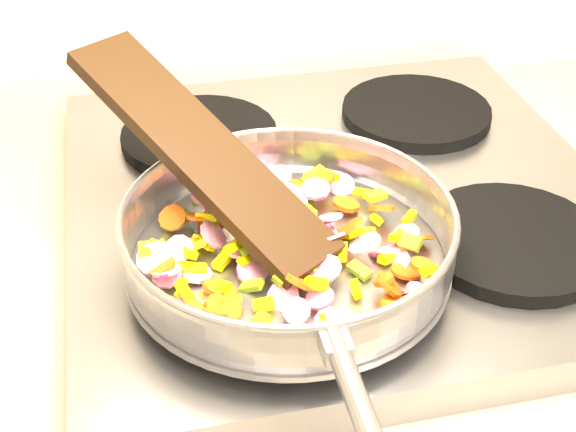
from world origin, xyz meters
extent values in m
cube|color=#939399|center=(-0.70, 1.67, 0.92)|extent=(0.60, 0.60, 0.04)
cylinder|color=black|center=(-0.84, 1.52, 0.95)|extent=(0.19, 0.19, 0.02)
cylinder|color=black|center=(-0.56, 1.52, 0.95)|extent=(0.19, 0.19, 0.02)
cylinder|color=black|center=(-0.84, 1.81, 0.95)|extent=(0.19, 0.19, 0.02)
cylinder|color=black|center=(-0.56, 1.81, 0.95)|extent=(0.19, 0.19, 0.02)
cylinder|color=#9E9EA5|center=(-0.79, 1.53, 0.96)|extent=(0.31, 0.31, 0.01)
torus|color=#9E9EA5|center=(-0.79, 1.53, 0.99)|extent=(0.36, 0.36, 0.05)
torus|color=#9E9EA5|center=(-0.79, 1.53, 1.01)|extent=(0.31, 0.31, 0.01)
cylinder|color=#9E9EA5|center=(-0.79, 1.28, 1.01)|extent=(0.02, 0.19, 0.02)
cube|color=#9E9EA5|center=(-0.79, 1.37, 1.00)|extent=(0.02, 0.03, 0.02)
cylinder|color=#D5500F|center=(-0.88, 1.44, 0.97)|extent=(0.02, 0.03, 0.02)
cylinder|color=#D5500F|center=(-0.73, 1.55, 0.97)|extent=(0.03, 0.03, 0.02)
cylinder|color=#E0156C|center=(-0.75, 1.52, 0.98)|extent=(0.03, 0.03, 0.03)
cylinder|color=#E0156C|center=(-0.88, 1.52, 0.97)|extent=(0.04, 0.04, 0.02)
cube|color=#7EAF16|center=(-0.68, 1.52, 0.97)|extent=(0.02, 0.02, 0.01)
cylinder|color=#D5500F|center=(-0.79, 1.54, 0.98)|extent=(0.04, 0.04, 0.02)
cylinder|color=#D5500F|center=(-0.73, 1.62, 0.98)|extent=(0.04, 0.04, 0.02)
cube|color=#7EAF16|center=(-0.90, 1.52, 0.97)|extent=(0.02, 0.01, 0.02)
cylinder|color=#E0156C|center=(-0.89, 1.47, 0.97)|extent=(0.05, 0.04, 0.03)
cube|color=#7EAF16|center=(-0.74, 1.64, 0.98)|extent=(0.02, 0.02, 0.02)
cylinder|color=#E0156C|center=(-0.89, 1.54, 0.99)|extent=(0.03, 0.02, 0.02)
cylinder|color=#D5500F|center=(-0.69, 1.48, 0.97)|extent=(0.04, 0.04, 0.01)
cylinder|color=#E0156C|center=(-0.79, 1.66, 0.97)|extent=(0.04, 0.03, 0.02)
cube|color=#FFF205|center=(-0.92, 1.56, 0.97)|extent=(0.02, 0.02, 0.02)
cylinder|color=#E0156C|center=(-0.83, 1.42, 0.96)|extent=(0.04, 0.04, 0.01)
cube|color=#7EAF16|center=(-0.89, 1.46, 0.98)|extent=(0.02, 0.02, 0.02)
cube|color=#FFF205|center=(-0.68, 1.46, 0.99)|extent=(0.02, 0.02, 0.02)
cylinder|color=#E0156C|center=(-0.83, 1.54, 0.97)|extent=(0.05, 0.05, 0.01)
cube|color=#7EAF16|center=(-0.72, 1.43, 0.98)|extent=(0.03, 0.02, 0.01)
cube|color=#FFF205|center=(-0.71, 1.55, 0.97)|extent=(0.03, 0.02, 0.01)
cube|color=#FFF205|center=(-0.80, 1.64, 0.98)|extent=(0.03, 0.02, 0.01)
cylinder|color=#E0156C|center=(-0.84, 1.63, 0.98)|extent=(0.04, 0.03, 0.02)
cube|color=#FFF205|center=(-0.74, 1.46, 0.97)|extent=(0.01, 0.02, 0.01)
cube|color=#FFF205|center=(-0.76, 1.64, 0.97)|extent=(0.02, 0.02, 0.01)
cube|color=#FFF205|center=(-0.66, 1.55, 0.98)|extent=(0.02, 0.02, 0.01)
cube|color=#7EAF16|center=(-0.83, 1.45, 0.97)|extent=(0.02, 0.02, 0.02)
cylinder|color=#D5500F|center=(-0.85, 1.59, 0.97)|extent=(0.04, 0.04, 0.02)
cube|color=#FFF205|center=(-0.89, 1.52, 0.97)|extent=(0.02, 0.03, 0.01)
cube|color=#FFF205|center=(-0.85, 1.53, 0.97)|extent=(0.02, 0.02, 0.01)
cylinder|color=#E0156C|center=(-0.69, 1.50, 0.96)|extent=(0.03, 0.04, 0.03)
cylinder|color=#E0156C|center=(-0.88, 1.48, 0.97)|extent=(0.04, 0.04, 0.02)
cube|color=#FFF205|center=(-0.88, 1.53, 0.98)|extent=(0.02, 0.02, 0.01)
cube|color=#7EAF16|center=(-0.73, 1.49, 0.97)|extent=(0.02, 0.03, 0.01)
cube|color=#FFF205|center=(-0.70, 1.55, 0.98)|extent=(0.02, 0.03, 0.02)
cube|color=#7EAF16|center=(-0.84, 1.56, 0.97)|extent=(0.02, 0.02, 0.01)
cube|color=#FFF205|center=(-0.90, 1.61, 0.97)|extent=(0.02, 0.02, 0.02)
cylinder|color=#D5500F|center=(-0.80, 1.62, 0.98)|extent=(0.03, 0.03, 0.02)
cube|color=#7EAF16|center=(-0.74, 1.42, 0.97)|extent=(0.02, 0.02, 0.01)
cylinder|color=#E0156C|center=(-0.67, 1.53, 0.97)|extent=(0.03, 0.03, 0.02)
cube|color=#FFF205|center=(-0.76, 1.59, 0.97)|extent=(0.02, 0.02, 0.01)
cube|color=#FFF205|center=(-0.79, 1.41, 0.98)|extent=(0.01, 0.03, 0.02)
cube|color=#FFF205|center=(-0.70, 1.50, 0.97)|extent=(0.02, 0.02, 0.01)
cylinder|color=#D5500F|center=(-0.72, 1.46, 0.98)|extent=(0.03, 0.03, 0.01)
cylinder|color=#E0156C|center=(-0.74, 1.61, 0.98)|extent=(0.03, 0.03, 0.01)
cube|color=#FFF205|center=(-0.86, 1.49, 0.97)|extent=(0.02, 0.02, 0.01)
cylinder|color=#D5500F|center=(-0.76, 1.59, 0.97)|extent=(0.04, 0.04, 0.01)
cylinder|color=#D5500F|center=(-0.70, 1.44, 0.96)|extent=(0.03, 0.03, 0.01)
cylinder|color=#D5500F|center=(-0.79, 1.51, 0.97)|extent=(0.03, 0.03, 0.01)
cylinder|color=#E0156C|center=(-0.78, 1.57, 0.98)|extent=(0.04, 0.04, 0.02)
cylinder|color=#D5500F|center=(-0.87, 1.46, 0.97)|extent=(0.03, 0.03, 0.02)
cube|color=#7EAF16|center=(-0.83, 1.49, 0.97)|extent=(0.02, 0.02, 0.02)
cylinder|color=#E0156C|center=(-0.78, 1.41, 0.98)|extent=(0.04, 0.04, 0.01)
cube|color=#FFF205|center=(-0.89, 1.48, 0.97)|extent=(0.02, 0.02, 0.01)
cylinder|color=#D5500F|center=(-0.87, 1.49, 0.98)|extent=(0.02, 0.02, 0.01)
cylinder|color=#D5500F|center=(-0.77, 1.49, 0.97)|extent=(0.03, 0.03, 0.02)
cube|color=#7EAF16|center=(-0.69, 1.59, 0.98)|extent=(0.03, 0.02, 0.01)
cube|color=#7EAF16|center=(-0.79, 1.57, 0.98)|extent=(0.02, 0.01, 0.01)
cylinder|color=#E0156C|center=(-0.91, 1.53, 0.98)|extent=(0.04, 0.04, 0.02)
cube|color=#7EAF16|center=(-0.92, 1.54, 0.99)|extent=(0.01, 0.02, 0.01)
cube|color=#7EAF16|center=(-0.74, 1.64, 0.97)|extent=(0.02, 0.02, 0.02)
cube|color=#FFF205|center=(-0.89, 1.48, 0.98)|extent=(0.02, 0.03, 0.02)
cube|color=#7EAF16|center=(-0.91, 1.55, 0.98)|extent=(0.02, 0.02, 0.01)
cube|color=#7EAF16|center=(-0.75, 1.63, 0.98)|extent=(0.02, 0.03, 0.01)
cube|color=#7EAF16|center=(-0.78, 1.50, 0.98)|extent=(0.02, 0.02, 0.01)
cylinder|color=#D5500F|center=(-0.86, 1.45, 0.98)|extent=(0.03, 0.03, 0.02)
cube|color=#FFF205|center=(-0.68, 1.52, 0.97)|extent=(0.02, 0.02, 0.02)
cube|color=#FFF205|center=(-0.73, 1.55, 0.97)|extent=(0.02, 0.02, 0.02)
cylinder|color=#E0156C|center=(-0.74, 1.56, 0.98)|extent=(0.04, 0.03, 0.02)
cylinder|color=#D5500F|center=(-0.69, 1.57, 0.98)|extent=(0.03, 0.03, 0.02)
cube|color=#FFF205|center=(-0.82, 1.66, 0.97)|extent=(0.02, 0.02, 0.01)
cylinder|color=#D5500F|center=(-0.91, 1.52, 0.98)|extent=(0.04, 0.04, 0.02)
cube|color=#7EAF16|center=(-0.68, 1.50, 0.98)|extent=(0.02, 0.03, 0.02)
cube|color=#FFF205|center=(-0.74, 1.51, 0.97)|extent=(0.01, 0.02, 0.01)
cylinder|color=#D5500F|center=(-0.78, 1.63, 0.97)|extent=(0.03, 0.03, 0.02)
cube|color=#FFF205|center=(-0.77, 1.56, 0.99)|extent=(0.02, 0.02, 0.02)
cylinder|color=#D5500F|center=(-0.77, 1.43, 0.97)|extent=(0.03, 0.03, 0.01)
cylinder|color=#D5500F|center=(-0.72, 1.59, 0.97)|extent=(0.03, 0.03, 0.01)
cylinder|color=#E0156C|center=(-0.91, 1.51, 0.98)|extent=(0.03, 0.03, 0.02)
cylinder|color=#E0156C|center=(-0.80, 1.44, 0.97)|extent=(0.03, 0.03, 0.02)
cylinder|color=#E0156C|center=(-0.70, 1.52, 0.96)|extent=(0.04, 0.04, 0.02)
cylinder|color=#D5500F|center=(-0.78, 1.61, 0.97)|extent=(0.04, 0.04, 0.03)
cube|color=#7EAF16|center=(-0.81, 1.48, 0.98)|extent=(0.02, 0.02, 0.01)
cube|color=#7EAF16|center=(-0.81, 1.51, 0.98)|extent=(0.01, 0.02, 0.01)
cylinder|color=#D5500F|center=(-0.83, 1.66, 0.98)|extent=(0.03, 0.03, 0.02)
cube|color=#FFF205|center=(-0.83, 1.52, 0.97)|extent=(0.03, 0.02, 0.02)
cylinder|color=#E0156C|center=(-0.78, 1.58, 0.97)|extent=(0.04, 0.05, 0.03)
cube|color=#FFF205|center=(-0.80, 1.56, 0.98)|extent=(0.01, 0.02, 0.01)
cube|color=#7EAF16|center=(-0.86, 1.47, 0.98)|extent=(0.03, 0.02, 0.02)
cylinder|color=#E0156C|center=(-0.86, 1.61, 0.98)|extent=(0.03, 0.03, 0.02)
cube|color=#FFF205|center=(-0.84, 1.53, 0.99)|extent=(0.02, 0.03, 0.02)
cylinder|color=#E0156C|center=(-0.69, 1.46, 0.97)|extent=(0.04, 0.03, 0.03)
cylinder|color=#E0156C|center=(-0.78, 1.46, 0.97)|extent=(0.03, 0.03, 0.01)
cube|color=#7EAF16|center=(-0.78, 1.41, 0.98)|extent=(0.02, 0.02, 0.02)
cube|color=#FFF205|center=(-0.90, 1.53, 0.97)|extent=(0.01, 0.02, 0.02)
cylinder|color=#D5500F|center=(-0.72, 1.46, 0.98)|extent=(0.03, 0.04, 0.03)
cube|color=#FFF205|center=(-0.83, 1.46, 0.97)|extent=(0.02, 0.02, 0.02)
cube|color=#7EAF16|center=(-0.86, 1.57, 0.98)|extent=(0.02, 0.02, 0.02)
cylinder|color=#E0156C|center=(-0.87, 1.44, 0.97)|extent=(0.04, 0.05, 0.02)
cylinder|color=#E0156C|center=(-0.82, 1.64, 0.97)|extent=(0.05, 0.05, 0.01)
cube|color=#FFF205|center=(-0.78, 1.46, 0.98)|extent=(0.02, 0.01, 0.02)
cylinder|color=#D5500F|center=(-0.68, 1.46, 0.99)|extent=(0.03, 0.03, 0.01)
cube|color=#FFF205|center=(-0.88, 1.55, 0.98)|extent=(0.02, 0.02, 0.01)
cylinder|color=#D5500F|center=(-0.76, 1.52, 0.98)|extent=(0.02, 0.02, 0.01)
cylinder|color=#E0156C|center=(-0.86, 1.56, 0.98)|extent=(0.03, 0.04, 0.03)
cube|color=#FFF205|center=(-0.82, 1.60, 0.97)|extent=(0.02, 0.01, 0.02)
cylinder|color=#E0156C|center=(-0.72, 1.51, 0.98)|extent=(0.04, 0.04, 0.02)
cube|color=#FFF205|center=(-0.88, 1.52, 0.97)|extent=(0.03, 0.01, 0.02)
cylinder|color=#D5500F|center=(-0.81, 1.64, 0.98)|extent=(0.03, 0.03, 0.02)
cylinder|color=#E0156C|center=(-0.75, 1.42, 0.97)|extent=(0.04, 0.03, 0.01)
cylinder|color=#E0156C|center=(-0.83, 1.51, 0.97)|extent=(0.03, 0.03, 0.02)
cylinder|color=#E0156C|center=(-0.86, 1.44, 0.97)|extent=(0.04, 0.03, 0.03)
cube|color=#FFF205|center=(-0.69, 1.60, 0.97)|extent=(0.02, 0.02, 0.01)
cylinder|color=#E0156C|center=(-0.69, 1.44, 0.98)|extent=(0.03, 0.04, 0.02)
cylinder|color=#E0156C|center=(-0.86, 1.48, 0.97)|extent=(0.03, 0.03, 0.01)
cylinder|color=#E0156C|center=(-0.81, 1.47, 0.97)|extent=(0.03, 0.03, 0.03)
cube|color=#7EAF16|center=(-0.78, 1.54, 0.99)|extent=(0.02, 0.02, 0.01)
cylinder|color=#E0156C|center=(-0.79, 1.51, 0.97)|extent=(0.03, 0.03, 0.01)
cube|color=#7EAF16|center=(-0.87, 1.48, 0.97)|extent=(0.02, 0.02, 0.02)
cube|color=#FFF205|center=(-0.72, 1.63, 0.98)|extent=(0.02, 0.02, 0.02)
cylinder|color=#E0156C|center=(-0.71, 1.63, 0.97)|extent=(0.04, 0.04, 0.02)
cylinder|color=#D5500F|center=(-0.87, 1.59, 0.98)|extent=(0.04, 0.03, 0.02)
cube|color=#7EAF16|center=(-0.88, 1.60, 0.97)|extent=(0.03, 0.03, 0.01)
cube|color=#FFF205|center=(-0.86, 1.58, 0.99)|extent=(0.02, 0.02, 0.01)
cube|color=#FFF205|center=(-0.79, 1.60, 0.97)|extent=(0.02, 0.02, 0.01)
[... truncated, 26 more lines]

